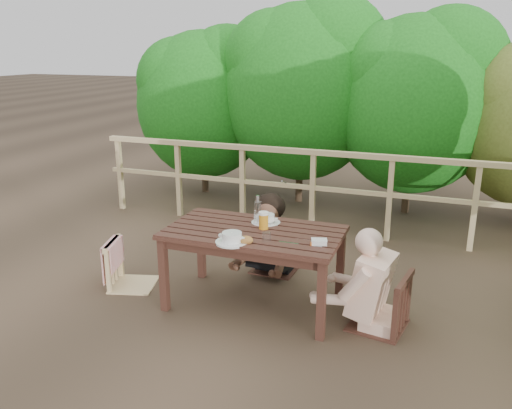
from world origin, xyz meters
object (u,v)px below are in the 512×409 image
(table, at_px, (254,268))
(diner_right, at_px, (387,250))
(tumbler, at_px, (267,238))
(chair_left, at_px, (131,244))
(beer_glass, at_px, (264,221))
(soup_near, at_px, (232,238))
(bread_roll, at_px, (246,240))
(bottle, at_px, (258,211))
(chair_far, at_px, (276,229))
(chair_right, at_px, (381,276))
(soup_far, at_px, (266,219))
(woman, at_px, (277,209))
(butter_tub, at_px, (319,243))

(table, relative_size, diner_right, 1.10)
(table, relative_size, tumbler, 17.67)
(chair_left, distance_m, beer_glass, 1.32)
(chair_left, relative_size, soup_near, 3.12)
(table, distance_m, beer_glass, 0.43)
(bread_roll, bearing_deg, soup_near, -170.72)
(beer_glass, height_order, bottle, bottle)
(soup_near, height_order, bottle, bottle)
(chair_far, relative_size, chair_right, 0.98)
(chair_far, relative_size, soup_far, 3.43)
(bottle, bearing_deg, soup_near, -95.67)
(woman, distance_m, bottle, 0.67)
(diner_right, bearing_deg, soup_far, 87.84)
(woman, height_order, soup_near, woman)
(soup_far, height_order, bread_roll, soup_far)
(chair_far, bearing_deg, soup_near, -88.12)
(diner_right, height_order, soup_near, diner_right)
(soup_far, height_order, bottle, bottle)
(woman, bearing_deg, tumbler, 106.12)
(bread_roll, relative_size, beer_glass, 0.70)
(table, xyz_separation_m, chair_far, (-0.06, 0.77, 0.10))
(butter_tub, bearing_deg, soup_far, 131.59)
(bread_roll, distance_m, tumbler, 0.17)
(butter_tub, bearing_deg, tumbler, 174.19)
(chair_far, height_order, beer_glass, chair_far)
(chair_right, height_order, woman, woman)
(woman, height_order, soup_far, woman)
(chair_right, distance_m, bottle, 1.16)
(chair_right, bearing_deg, beer_glass, -83.54)
(table, xyz_separation_m, chair_right, (1.07, -0.00, 0.10))
(soup_near, xyz_separation_m, bread_roll, (0.11, 0.02, -0.01))
(chair_right, bearing_deg, chair_left, -79.08)
(chair_far, height_order, tumbler, chair_far)
(soup_far, bearing_deg, chair_far, 98.82)
(soup_far, xyz_separation_m, bottle, (-0.05, -0.08, 0.09))
(bread_roll, distance_m, beer_glass, 0.35)
(soup_far, relative_size, bread_roll, 2.24)
(chair_left, xyz_separation_m, soup_far, (1.23, 0.27, 0.31))
(tumbler, bearing_deg, woman, 103.64)
(bottle, bearing_deg, soup_far, 56.40)
(chair_left, height_order, butter_tub, chair_left)
(diner_right, distance_m, tumbler, 0.94)
(table, height_order, chair_left, chair_left)
(diner_right, height_order, tumbler, diner_right)
(beer_glass, bearing_deg, bottle, 133.51)
(woman, bearing_deg, table, 96.64)
(beer_glass, bearing_deg, tumbler, -65.71)
(beer_glass, xyz_separation_m, butter_tub, (0.53, -0.19, -0.05))
(soup_near, bearing_deg, tumbler, 22.77)
(soup_far, bearing_deg, table, -96.83)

